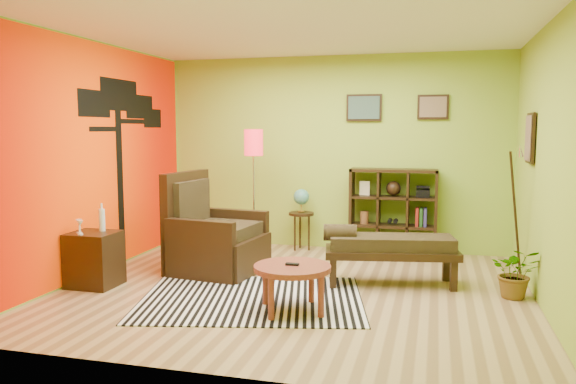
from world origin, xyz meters
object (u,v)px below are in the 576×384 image
(armchair, at_px, (213,242))
(potted_plant, at_px, (516,278))
(cube_shelf, at_px, (394,212))
(coffee_table, at_px, (292,272))
(globe_table, at_px, (301,204))
(bench, at_px, (388,247))
(side_cabinet, at_px, (94,259))
(floor_lamp, at_px, (254,154))

(armchair, relative_size, potted_plant, 2.26)
(cube_shelf, relative_size, potted_plant, 2.22)
(coffee_table, xyz_separation_m, globe_table, (-0.56, 2.72, 0.28))
(armchair, bearing_deg, cube_shelf, 36.33)
(coffee_table, height_order, potted_plant, coffee_table)
(cube_shelf, distance_m, bench, 1.60)
(coffee_table, xyz_separation_m, armchair, (-1.33, 1.25, -0.02))
(globe_table, relative_size, bench, 0.58)
(side_cabinet, xyz_separation_m, floor_lamp, (1.27, 1.86, 1.10))
(side_cabinet, xyz_separation_m, bench, (3.16, 0.90, 0.13))
(floor_lamp, bearing_deg, globe_table, 47.33)
(side_cabinet, distance_m, cube_shelf, 4.00)
(side_cabinet, bearing_deg, bench, 15.82)
(potted_plant, bearing_deg, floor_lamp, 160.69)
(globe_table, xyz_separation_m, cube_shelf, (1.32, 0.05, -0.07))
(armchair, relative_size, side_cabinet, 1.32)
(globe_table, bearing_deg, side_cabinet, -126.43)
(side_cabinet, distance_m, potted_plant, 4.56)
(floor_lamp, distance_m, potted_plant, 3.63)
(armchair, distance_m, globe_table, 1.69)
(coffee_table, bearing_deg, armchair, 136.91)
(potted_plant, bearing_deg, bench, 172.74)
(armchair, distance_m, floor_lamp, 1.40)
(coffee_table, distance_m, cube_shelf, 2.89)
(globe_table, height_order, cube_shelf, cube_shelf)
(potted_plant, bearing_deg, cube_shelf, 128.20)
(side_cabinet, relative_size, potted_plant, 1.71)
(coffee_table, xyz_separation_m, cube_shelf, (0.75, 2.78, 0.21))
(floor_lamp, distance_m, globe_table, 1.08)
(coffee_table, height_order, globe_table, globe_table)
(floor_lamp, relative_size, bench, 1.13)
(floor_lamp, bearing_deg, armchair, -104.72)
(side_cabinet, bearing_deg, armchair, 42.83)
(coffee_table, height_order, floor_lamp, floor_lamp)
(side_cabinet, bearing_deg, cube_shelf, 38.62)
(coffee_table, distance_m, globe_table, 2.80)
(floor_lamp, xyz_separation_m, cube_shelf, (1.85, 0.63, -0.81))
(armchair, relative_size, floor_lamp, 0.70)
(bench, bearing_deg, side_cabinet, -164.18)
(armchair, relative_size, cube_shelf, 1.02)
(cube_shelf, relative_size, bench, 0.78)
(coffee_table, height_order, side_cabinet, side_cabinet)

